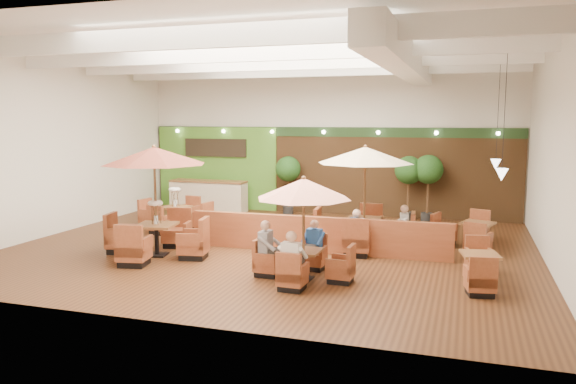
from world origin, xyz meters
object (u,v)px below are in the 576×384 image
at_px(diner_2, 268,243).
at_px(diner_3, 357,228).
at_px(booth_divider, 316,235).
at_px(diner_0, 292,254).
at_px(table_3, 176,216).
at_px(topiary_2, 428,172).
at_px(table_4, 479,269).
at_px(table_2, 365,179).
at_px(table_5, 467,235).
at_px(topiary_1, 409,173).
at_px(diner_1, 313,239).
at_px(diner_4, 402,223).
at_px(table_0, 155,182).
at_px(table_1, 304,208).
at_px(service_counter, 208,196).
at_px(topiary_0, 288,171).

bearing_deg(diner_2, diner_3, 148.08).
distance_m(booth_divider, diner_0, 3.33).
xyz_separation_m(table_3, topiary_2, (7.69, 3.69, 1.31)).
bearing_deg(diner_0, table_4, 26.68).
xyz_separation_m(table_2, table_5, (2.73, 0.94, -1.58)).
bearing_deg(topiary_1, diner_1, -101.56).
bearing_deg(diner_4, table_0, 105.15).
height_order(table_0, topiary_1, table_0).
relative_size(table_5, diner_2, 3.12).
xyz_separation_m(table_1, table_5, (3.46, 4.42, -1.26)).
relative_size(service_counter, table_4, 1.28).
xyz_separation_m(table_1, topiary_2, (2.12, 7.98, 0.13)).
distance_m(table_3, topiary_1, 8.04).
height_order(table_2, table_5, table_2).
xyz_separation_m(table_1, topiary_1, (1.46, 7.98, 0.09)).
distance_m(table_1, topiary_0, 8.50).
relative_size(service_counter, booth_divider, 0.43).
xyz_separation_m(topiary_0, topiary_1, (4.38, -0.00, 0.07)).
distance_m(table_0, diner_0, 4.73).
relative_size(booth_divider, table_5, 2.77).
height_order(service_counter, topiary_2, topiary_2).
xyz_separation_m(service_counter, diner_4, (7.85, -4.30, 0.17)).
distance_m(diner_1, diner_4, 3.18).
height_order(topiary_1, diner_2, topiary_1).
xyz_separation_m(table_2, table_4, (2.99, -2.65, -1.59)).
xyz_separation_m(booth_divider, diner_1, (0.36, -1.62, 0.24)).
bearing_deg(table_2, service_counter, 143.96).
height_order(table_1, diner_1, table_1).
height_order(topiary_2, diner_4, topiary_2).
bearing_deg(diner_1, diner_4, -115.20).
bearing_deg(booth_divider, table_2, 42.19).
bearing_deg(diner_0, diner_3, 80.04).
xyz_separation_m(booth_divider, diner_3, (1.08, -0.02, 0.26)).
bearing_deg(diner_4, table_3, 75.56).
height_order(table_1, diner_0, table_1).
xyz_separation_m(table_0, table_2, (4.96, 2.58, -0.02)).
xyz_separation_m(booth_divider, diner_0, (0.36, -3.30, 0.27)).
height_order(table_1, table_2, table_2).
relative_size(table_1, diner_3, 2.98).
distance_m(topiary_1, diner_2, 8.36).
bearing_deg(table_0, table_2, 16.26).
bearing_deg(table_5, diner_1, -114.58).
height_order(booth_divider, diner_1, diner_1).
distance_m(booth_divider, diner_2, 2.52).
relative_size(table_2, topiary_1, 1.26).
bearing_deg(diner_4, diner_0, 149.65).
relative_size(service_counter, topiary_1, 1.33).
bearing_deg(diner_4, diner_3, 126.86).
bearing_deg(topiary_0, table_0, -100.55).
bearing_deg(topiary_0, table_3, -125.75).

